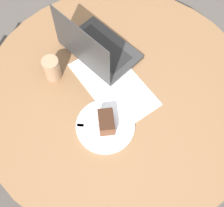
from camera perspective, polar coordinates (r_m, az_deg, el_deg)
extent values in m
plane|color=#4C4742|center=(1.96, 0.77, -7.87)|extent=(12.00, 12.00, 0.00)
cylinder|color=brown|center=(1.95, 0.77, -7.77)|extent=(0.55, 0.55, 0.02)
cylinder|color=brown|center=(1.63, 0.92, -3.83)|extent=(0.14, 0.14, 0.67)
cylinder|color=brown|center=(1.32, 1.13, 2.09)|extent=(1.16, 1.16, 0.03)
cube|color=brown|center=(1.98, -16.50, 3.38)|extent=(0.05, 0.05, 0.43)
cube|color=white|center=(1.32, 0.29, 3.56)|extent=(0.44, 0.33, 0.00)
cylinder|color=silver|center=(1.23, -1.22, -4.13)|extent=(0.23, 0.23, 0.01)
cube|color=brown|center=(1.20, -1.06, -3.40)|extent=(0.10, 0.07, 0.06)
cube|color=#351E13|center=(1.17, -1.08, -2.82)|extent=(0.10, 0.07, 0.00)
cube|color=silver|center=(1.22, -2.41, -4.21)|extent=(0.07, 0.16, 0.00)
cube|color=silver|center=(1.22, -5.83, -4.00)|extent=(0.03, 0.04, 0.00)
cylinder|color=#997556|center=(1.32, -10.94, 6.27)|extent=(0.07, 0.07, 0.11)
cube|color=#2D2D2D|center=(1.41, -1.92, 9.85)|extent=(0.38, 0.34, 0.02)
cube|color=black|center=(1.40, -1.94, 10.09)|extent=(0.29, 0.23, 0.00)
cube|color=#2D2D2D|center=(1.27, -5.68, 10.33)|extent=(0.28, 0.16, 0.23)
cube|color=black|center=(1.27, -5.55, 10.43)|extent=(0.27, 0.15, 0.21)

